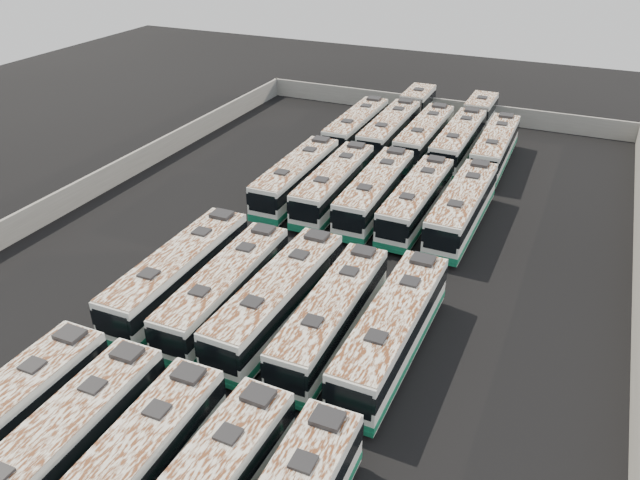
{
  "coord_description": "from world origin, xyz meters",
  "views": [
    {
      "loc": [
        17.15,
        -37.17,
        24.1
      ],
      "look_at": [
        0.69,
        -0.58,
        1.6
      ],
      "focal_mm": 35.0,
      "sensor_mm": 36.0,
      "label": 1
    }
  ],
  "objects_px": {
    "bus_front_left": "(56,452)",
    "bus_back_left": "(399,121)",
    "bus_midfront_center": "(278,299)",
    "bus_midback_center": "(375,192)",
    "bus_back_far_right": "(495,148)",
    "bus_midfront_far_left": "(179,273)",
    "bus_midback_left": "(334,184)",
    "bus_midfront_far_right": "(393,331)",
    "bus_back_center": "(424,137)",
    "bus_midfront_left": "(226,289)",
    "bus_midback_right": "(416,200)",
    "bus_front_center": "(122,480)",
    "bus_back_far_left": "(357,128)",
    "bus_midfront_right": "(332,316)",
    "bus_midback_far_right": "(462,208)",
    "bus_midback_far_left": "(297,177)",
    "bus_back_right": "(466,131)"
  },
  "relations": [
    {
      "from": "bus_front_left",
      "to": "bus_back_left",
      "type": "distance_m",
      "value": 50.75
    },
    {
      "from": "bus_front_left",
      "to": "bus_midfront_center",
      "type": "xyz_separation_m",
      "value": [
        3.63,
        14.8,
        0.07
      ]
    },
    {
      "from": "bus_midback_center",
      "to": "bus_back_far_right",
      "type": "xyz_separation_m",
      "value": [
        7.29,
        14.69,
        -0.03
      ]
    },
    {
      "from": "bus_midfront_far_left",
      "to": "bus_front_left",
      "type": "bearing_deg",
      "value": -76.58
    },
    {
      "from": "bus_midfront_far_left",
      "to": "bus_midback_left",
      "type": "relative_size",
      "value": 1.02
    },
    {
      "from": "bus_midfront_far_right",
      "to": "bus_back_far_right",
      "type": "bearing_deg",
      "value": 90.72
    },
    {
      "from": "bus_midfront_far_right",
      "to": "bus_back_left",
      "type": "xyz_separation_m",
      "value": [
        -11.21,
        36.05,
        -0.0
      ]
    },
    {
      "from": "bus_midfront_center",
      "to": "bus_back_center",
      "type": "xyz_separation_m",
      "value": [
        0.15,
        32.36,
        -0.02
      ]
    },
    {
      "from": "bus_midfront_left",
      "to": "bus_midback_right",
      "type": "height_order",
      "value": "bus_midback_right"
    },
    {
      "from": "bus_front_center",
      "to": "bus_midfront_left",
      "type": "distance_m",
      "value": 15.05
    },
    {
      "from": "bus_midfront_far_right",
      "to": "bus_back_far_left",
      "type": "distance_m",
      "value": 35.51
    },
    {
      "from": "bus_midfront_left",
      "to": "bus_midback_left",
      "type": "distance_m",
      "value": 17.75
    },
    {
      "from": "bus_back_center",
      "to": "bus_back_far_right",
      "type": "relative_size",
      "value": 1.01
    },
    {
      "from": "bus_front_center",
      "to": "bus_midback_right",
      "type": "relative_size",
      "value": 1.0
    },
    {
      "from": "bus_back_far_right",
      "to": "bus_midfront_center",
      "type": "bearing_deg",
      "value": -103.71
    },
    {
      "from": "bus_midfront_far_left",
      "to": "bus_midfront_right",
      "type": "relative_size",
      "value": 1.05
    },
    {
      "from": "bus_midfront_far_left",
      "to": "bus_back_far_left",
      "type": "height_order",
      "value": "bus_midfront_far_left"
    },
    {
      "from": "bus_midfront_far_right",
      "to": "bus_midfront_center",
      "type": "bearing_deg",
      "value": 179.82
    },
    {
      "from": "bus_midfront_far_right",
      "to": "bus_midback_center",
      "type": "height_order",
      "value": "bus_midfront_far_right"
    },
    {
      "from": "bus_midfront_center",
      "to": "bus_back_far_right",
      "type": "height_order",
      "value": "bus_midfront_center"
    },
    {
      "from": "bus_midfront_far_left",
      "to": "bus_midback_far_right",
      "type": "height_order",
      "value": "bus_midfront_far_left"
    },
    {
      "from": "bus_midfront_center",
      "to": "bus_midback_far_right",
      "type": "bearing_deg",
      "value": 68.02
    },
    {
      "from": "bus_midfront_center",
      "to": "bus_midback_far_left",
      "type": "relative_size",
      "value": 1.02
    },
    {
      "from": "bus_midback_far_left",
      "to": "bus_back_left",
      "type": "bearing_deg",
      "value": 77.89
    },
    {
      "from": "bus_midback_center",
      "to": "bus_back_far_left",
      "type": "xyz_separation_m",
      "value": [
        -7.42,
        14.69,
        -0.03
      ]
    },
    {
      "from": "bus_midfront_left",
      "to": "bus_back_center",
      "type": "relative_size",
      "value": 0.97
    },
    {
      "from": "bus_front_left",
      "to": "bus_front_center",
      "type": "bearing_deg",
      "value": -1.1
    },
    {
      "from": "bus_midback_left",
      "to": "bus_midback_center",
      "type": "bearing_deg",
      "value": -1.71
    },
    {
      "from": "bus_midfront_right",
      "to": "bus_midfront_far_right",
      "type": "distance_m",
      "value": 3.79
    },
    {
      "from": "bus_midfront_center",
      "to": "bus_midfront_far_right",
      "type": "distance_m",
      "value": 7.51
    },
    {
      "from": "bus_midfront_far_left",
      "to": "bus_back_right",
      "type": "xyz_separation_m",
      "value": [
        11.11,
        35.78,
        -0.02
      ]
    },
    {
      "from": "bus_back_center",
      "to": "bus_back_far_right",
      "type": "bearing_deg",
      "value": -1.54
    },
    {
      "from": "bus_midfront_far_right",
      "to": "bus_midback_far_right",
      "type": "height_order",
      "value": "bus_midfront_far_right"
    },
    {
      "from": "bus_midfront_left",
      "to": "bus_back_far_left",
      "type": "relative_size",
      "value": 0.98
    },
    {
      "from": "bus_midfront_left",
      "to": "bus_back_left",
      "type": "height_order",
      "value": "bus_back_left"
    },
    {
      "from": "bus_midback_right",
      "to": "bus_back_far_right",
      "type": "height_order",
      "value": "bus_back_far_right"
    },
    {
      "from": "bus_front_left",
      "to": "bus_back_left",
      "type": "xyz_separation_m",
      "value": [
        -0.07,
        50.75,
        0.07
      ]
    },
    {
      "from": "bus_back_far_left",
      "to": "bus_midfront_right",
      "type": "bearing_deg",
      "value": -71.92
    },
    {
      "from": "bus_midback_center",
      "to": "bus_back_far_right",
      "type": "distance_m",
      "value": 16.4
    },
    {
      "from": "bus_midback_far_right",
      "to": "bus_back_far_left",
      "type": "height_order",
      "value": "bus_midback_far_right"
    },
    {
      "from": "bus_midfront_right",
      "to": "bus_back_far_left",
      "type": "xyz_separation_m",
      "value": [
        -11.01,
        32.35,
        0.04
      ]
    },
    {
      "from": "bus_midfront_right",
      "to": "bus_midback_right",
      "type": "height_order",
      "value": "bus_midback_right"
    },
    {
      "from": "bus_midfront_far_right",
      "to": "bus_back_far_left",
      "type": "bearing_deg",
      "value": 115.19
    },
    {
      "from": "bus_midback_left",
      "to": "bus_back_left",
      "type": "relative_size",
      "value": 0.63
    },
    {
      "from": "bus_back_right",
      "to": "bus_back_far_right",
      "type": "distance_m",
      "value": 5.18
    },
    {
      "from": "bus_back_right",
      "to": "bus_midfront_far_left",
      "type": "bearing_deg",
      "value": -107.3
    },
    {
      "from": "bus_midback_center",
      "to": "bus_back_center",
      "type": "height_order",
      "value": "bus_back_center"
    },
    {
      "from": "bus_midfront_right",
      "to": "bus_back_center",
      "type": "distance_m",
      "value": 32.73
    },
    {
      "from": "bus_front_center",
      "to": "bus_back_far_left",
      "type": "relative_size",
      "value": 0.98
    },
    {
      "from": "bus_midback_right",
      "to": "bus_back_right",
      "type": "relative_size",
      "value": 0.63
    }
  ]
}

